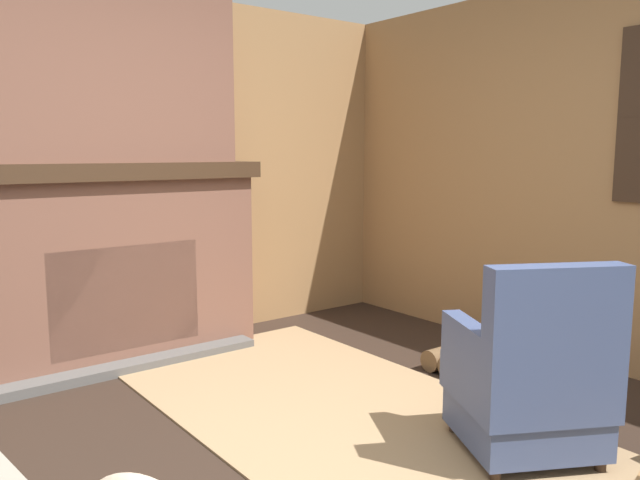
# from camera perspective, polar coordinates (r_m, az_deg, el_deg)

# --- Properties ---
(wood_panel_wall_left) EXTENTS (0.06, 5.36, 2.50)m
(wood_panel_wall_left) POSITION_cam_1_polar(r_m,az_deg,el_deg) (4.51, -19.51, 5.80)
(wood_panel_wall_left) COLOR #9E7247
(wood_panel_wall_left) RESTS_ON ground
(wood_panel_wall_back) EXTENTS (5.36, 0.09, 2.50)m
(wood_panel_wall_back) POSITION_cam_1_polar(r_m,az_deg,el_deg) (4.26, 26.42, 5.46)
(wood_panel_wall_back) COLOR #9E7247
(wood_panel_wall_back) RESTS_ON ground
(fireplace_hearth) EXTENTS (0.60, 1.98, 1.32)m
(fireplace_hearth) POSITION_cam_1_polar(r_m,az_deg,el_deg) (4.34, -18.14, -2.09)
(fireplace_hearth) COLOR brown
(fireplace_hearth) RESTS_ON ground
(chimney_breast) EXTENTS (0.34, 1.66, 1.16)m
(chimney_breast) POSITION_cam_1_polar(r_m,az_deg,el_deg) (4.32, -18.94, 14.42)
(chimney_breast) COLOR brown
(chimney_breast) RESTS_ON fireplace_hearth
(area_rug) EXTENTS (3.56, 1.53, 0.01)m
(area_rug) POSITION_cam_1_polar(r_m,az_deg,el_deg) (3.28, 5.33, -16.93)
(area_rug) COLOR #997A56
(area_rug) RESTS_ON ground
(armchair) EXTENTS (0.81, 0.82, 0.93)m
(armchair) POSITION_cam_1_polar(r_m,az_deg,el_deg) (3.06, 18.64, -12.25)
(armchair) COLOR #3D4C75
(armchair) RESTS_ON ground
(firewood_stack) EXTENTS (0.43, 0.41, 0.14)m
(firewood_stack) POSITION_cam_1_polar(r_m,az_deg,el_deg) (4.15, 13.32, -10.73)
(firewood_stack) COLOR brown
(firewood_stack) RESTS_ON ground
(oil_lamp_vase) EXTENTS (0.10, 0.10, 0.24)m
(oil_lamp_vase) POSITION_cam_1_polar(r_m,az_deg,el_deg) (4.25, -22.06, 7.71)
(oil_lamp_vase) COLOR #47708E
(oil_lamp_vase) RESTS_ON fireplace_hearth
(storage_case) EXTENTS (0.13, 0.20, 0.11)m
(storage_case) POSITION_cam_1_polar(r_m,az_deg,el_deg) (4.55, -11.93, 7.74)
(storage_case) COLOR black
(storage_case) RESTS_ON fireplace_hearth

